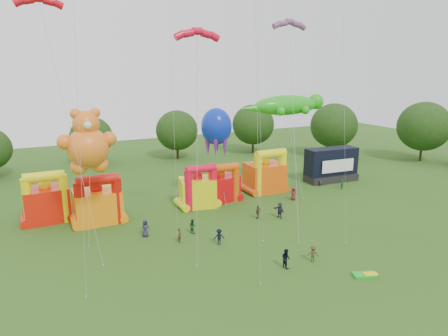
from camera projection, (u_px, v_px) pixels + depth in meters
name	position (u px, v px, depth m)	size (l,w,h in m)	color
ground	(328.00, 319.00, 28.88)	(160.00, 160.00, 0.00)	#2C5116
tree_ring	(315.00, 239.00, 27.39)	(121.25, 123.33, 12.07)	#352314
bouncy_castle_0	(46.00, 202.00, 46.78)	(5.10, 4.16, 6.30)	red
bouncy_castle_1	(98.00, 204.00, 46.44)	(5.28, 4.25, 6.04)	orange
bouncy_castle_2	(198.00, 190.00, 51.75)	(5.02, 4.32, 5.82)	yellow
bouncy_castle_3	(221.00, 186.00, 54.11)	(5.19, 4.51, 5.39)	red
bouncy_castle_4	(266.00, 175.00, 58.10)	(5.45, 4.45, 6.49)	#F1540D
stage_trailer	(331.00, 165.00, 63.56)	(8.65, 3.75, 5.37)	black
teddy_bear_kite	(88.00, 151.00, 39.46)	(5.69, 4.04, 13.98)	orange
gecko_kite	(289.00, 119.00, 57.23)	(13.95, 8.02, 13.97)	green
octopus_kite	(217.00, 133.00, 52.34)	(4.05, 4.71, 12.71)	#0B26AF
parafoil_kites	(231.00, 128.00, 41.40)	(31.48, 13.02, 24.92)	red
diamond_kites	(226.00, 85.00, 37.32)	(28.07, 19.82, 35.78)	#EE460B
folded_kite_bundle	(365.00, 275.00, 34.74)	(2.22, 1.61, 0.31)	green
spectator_0	(145.00, 228.00, 42.74)	(0.93, 0.60, 1.90)	#28253F
spectator_1	(180.00, 235.00, 41.31)	(0.58, 0.38, 1.59)	#582619
spectator_2	(192.00, 226.00, 43.67)	(0.79, 0.61, 1.62)	#1A421E
spectator_3	(219.00, 237.00, 40.84)	(1.09, 0.63, 1.69)	black
spectator_4	(258.00, 212.00, 47.88)	(1.01, 0.42, 1.72)	#41391A
spectator_5	(280.00, 210.00, 48.07)	(1.79, 0.57, 1.93)	#2B263F
spectator_6	(293.00, 194.00, 54.60)	(0.85, 0.55, 1.74)	maroon
spectator_7	(342.00, 184.00, 59.54)	(0.58, 0.38, 1.60)	#193F27
spectator_8	(286.00, 258.00, 36.09)	(0.89, 0.69, 1.82)	black
spectator_9	(313.00, 254.00, 37.25)	(1.03, 0.59, 1.59)	#3E3618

